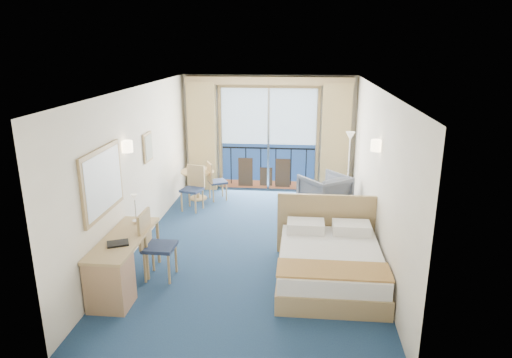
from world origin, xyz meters
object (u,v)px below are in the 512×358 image
at_px(floor_lamp, 350,149).
at_px(table_chair_a, 214,179).
at_px(bed, 330,262).
at_px(nightstand, 358,233).
at_px(round_table, 197,178).
at_px(armchair, 324,193).
at_px(table_chair_b, 194,185).
at_px(desk_chair, 153,241).
at_px(desk, 113,274).

xyz_separation_m(floor_lamp, table_chair_a, (-2.95, -0.21, -0.70)).
relative_size(bed, floor_lamp, 1.25).
bearing_deg(floor_lamp, nightstand, -90.63).
height_order(round_table, table_chair_a, table_chair_a).
xyz_separation_m(armchair, table_chair_a, (-2.41, 0.48, 0.09)).
xyz_separation_m(nightstand, table_chair_b, (-3.25, 1.55, 0.28)).
bearing_deg(desk_chair, table_chair_a, -2.86).
bearing_deg(armchair, nightstand, 69.03).
bearing_deg(table_chair_b, nightstand, -9.53).
relative_size(nightstand, table_chair_a, 0.58).
distance_m(desk, table_chair_b, 3.68).
height_order(armchair, desk, armchair).
height_order(floor_lamp, table_chair_a, floor_lamp).
relative_size(desk, table_chair_a, 1.86).
height_order(desk, desk_chair, desk_chair).
xyz_separation_m(bed, floor_lamp, (0.59, 3.62, 0.90)).
distance_m(nightstand, desk_chair, 3.48).
bearing_deg(nightstand, bed, -114.19).
height_order(bed, desk, bed).
height_order(floor_lamp, table_chair_b, floor_lamp).
relative_size(bed, desk_chair, 1.88).
distance_m(bed, table_chair_a, 4.15).
xyz_separation_m(round_table, table_chair_a, (0.39, -0.04, -0.01)).
height_order(bed, nightstand, bed).
relative_size(bed, round_table, 2.68).
bearing_deg(armchair, desk_chair, 11.41).
bearing_deg(table_chair_a, desk_chair, 149.69).
relative_size(floor_lamp, round_table, 2.14).
bearing_deg(table_chair_a, table_chair_b, 125.69).
height_order(bed, table_chair_a, bed).
relative_size(armchair, table_chair_a, 1.00).
bearing_deg(desk, round_table, 87.54).
distance_m(floor_lamp, desk, 5.77).
relative_size(nightstand, armchair, 0.57).
bearing_deg(table_chair_a, round_table, 58.39).
bearing_deg(table_chair_b, bed, -30.29).
distance_m(desk, round_table, 4.33).
bearing_deg(desk_chair, round_table, 3.41).
bearing_deg(table_chair_a, desk, 145.89).
height_order(desk_chair, round_table, desk_chair).
relative_size(armchair, floor_lamp, 0.55).
relative_size(desk_chair, table_chair_b, 1.12).
bearing_deg(desk, desk_chair, 64.88).
relative_size(desk, desk_chair, 1.55).
xyz_separation_m(nightstand, armchair, (-0.51, 1.68, 0.15)).
xyz_separation_m(floor_lamp, desk, (-3.53, -4.49, -0.77)).
distance_m(nightstand, armchair, 1.76).
relative_size(armchair, desk_chair, 0.83).
xyz_separation_m(bed, table_chair_a, (-2.36, 3.41, 0.20)).
bearing_deg(nightstand, armchair, 106.99).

